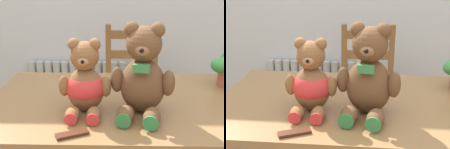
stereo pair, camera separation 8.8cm
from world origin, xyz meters
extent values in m
cylinder|color=beige|center=(-0.83, 1.61, 0.29)|extent=(0.06, 0.06, 0.58)
cylinder|color=beige|center=(-0.76, 1.61, 0.29)|extent=(0.06, 0.06, 0.58)
cylinder|color=beige|center=(-0.69, 1.61, 0.29)|extent=(0.06, 0.06, 0.58)
cylinder|color=beige|center=(-0.62, 1.61, 0.29)|extent=(0.06, 0.06, 0.58)
cylinder|color=beige|center=(-0.55, 1.61, 0.29)|extent=(0.06, 0.06, 0.58)
cylinder|color=beige|center=(-0.48, 1.61, 0.29)|extent=(0.06, 0.06, 0.58)
cylinder|color=beige|center=(-0.41, 1.61, 0.29)|extent=(0.06, 0.06, 0.58)
cylinder|color=beige|center=(-0.34, 1.61, 0.29)|extent=(0.06, 0.06, 0.58)
cylinder|color=beige|center=(-0.26, 1.61, 0.29)|extent=(0.06, 0.06, 0.58)
cylinder|color=beige|center=(-0.19, 1.61, 0.29)|extent=(0.06, 0.06, 0.58)
cylinder|color=beige|center=(-0.12, 1.61, 0.29)|extent=(0.06, 0.06, 0.58)
cylinder|color=beige|center=(-0.05, 1.61, 0.29)|extent=(0.06, 0.06, 0.58)
cube|color=beige|center=(-0.44, 1.61, 0.02)|extent=(0.86, 0.10, 0.04)
cube|color=olive|center=(0.00, 0.39, 0.75)|extent=(1.36, 0.78, 0.03)
cube|color=olive|center=(-0.63, 0.73, 0.37)|extent=(0.06, 0.06, 0.73)
cube|color=brown|center=(0.01, 1.12, 0.44)|extent=(0.39, 0.39, 0.03)
cube|color=brown|center=(0.19, 0.95, 0.21)|extent=(0.04, 0.04, 0.43)
cube|color=brown|center=(-0.16, 0.95, 0.21)|extent=(0.04, 0.04, 0.43)
cube|color=brown|center=(0.19, 1.30, 0.48)|extent=(0.04, 0.04, 0.96)
cube|color=brown|center=(-0.16, 1.30, 0.48)|extent=(0.04, 0.04, 0.96)
cube|color=brown|center=(0.01, 1.30, 0.88)|extent=(0.31, 0.03, 0.06)
cube|color=brown|center=(0.01, 1.30, 0.73)|extent=(0.31, 0.03, 0.06)
ellipsoid|color=brown|center=(-0.22, 0.28, 0.86)|extent=(0.16, 0.14, 0.19)
sphere|color=brown|center=(-0.22, 0.28, 1.01)|extent=(0.12, 0.12, 0.12)
sphere|color=brown|center=(-0.18, 0.28, 1.06)|extent=(0.05, 0.05, 0.05)
sphere|color=brown|center=(-0.26, 0.28, 1.06)|extent=(0.05, 0.05, 0.05)
ellipsoid|color=#B2794C|center=(-0.22, 0.24, 1.00)|extent=(0.05, 0.05, 0.04)
sphere|color=black|center=(-0.22, 0.21, 1.00)|extent=(0.02, 0.02, 0.02)
ellipsoid|color=brown|center=(-0.13, 0.26, 0.88)|extent=(0.05, 0.05, 0.09)
ellipsoid|color=brown|center=(-0.31, 0.27, 0.88)|extent=(0.05, 0.05, 0.09)
ellipsoid|color=brown|center=(-0.18, 0.18, 0.79)|extent=(0.06, 0.10, 0.06)
cylinder|color=red|center=(-0.18, 0.13, 0.79)|extent=(0.05, 0.01, 0.05)
ellipsoid|color=brown|center=(-0.27, 0.18, 0.79)|extent=(0.06, 0.10, 0.06)
cylinder|color=red|center=(-0.27, 0.14, 0.79)|extent=(0.05, 0.01, 0.05)
ellipsoid|color=red|center=(-0.22, 0.28, 0.87)|extent=(0.17, 0.15, 0.14)
ellipsoid|color=brown|center=(0.02, 0.28, 0.88)|extent=(0.22, 0.19, 0.23)
sphere|color=brown|center=(0.02, 0.28, 1.06)|extent=(0.15, 0.15, 0.15)
sphere|color=brown|center=(0.07, 0.27, 1.12)|extent=(0.06, 0.06, 0.06)
sphere|color=brown|center=(-0.03, 0.29, 1.12)|extent=(0.06, 0.06, 0.06)
ellipsoid|color=#8C5F3F|center=(0.01, 0.23, 1.05)|extent=(0.07, 0.07, 0.05)
sphere|color=black|center=(0.01, 0.20, 1.05)|extent=(0.02, 0.02, 0.02)
ellipsoid|color=brown|center=(0.12, 0.24, 0.90)|extent=(0.06, 0.06, 0.11)
ellipsoid|color=brown|center=(-0.09, 0.28, 0.90)|extent=(0.06, 0.06, 0.11)
ellipsoid|color=brown|center=(0.05, 0.15, 0.80)|extent=(0.09, 0.13, 0.07)
cylinder|color=#337F42|center=(0.04, 0.10, 0.80)|extent=(0.06, 0.02, 0.06)
ellipsoid|color=brown|center=(-0.05, 0.17, 0.80)|extent=(0.09, 0.13, 0.07)
cylinder|color=#337F42|center=(-0.06, 0.12, 0.80)|extent=(0.06, 0.02, 0.06)
cube|color=#337F42|center=(0.01, 0.21, 0.98)|extent=(0.07, 0.03, 0.03)
cube|color=#472314|center=(-0.25, 0.06, 0.77)|extent=(0.13, 0.09, 0.01)
camera|label=1|loc=(-0.08, -0.95, 1.35)|focal=50.00mm
camera|label=2|loc=(0.01, -0.94, 1.35)|focal=50.00mm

